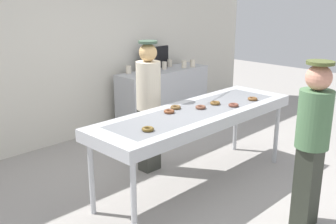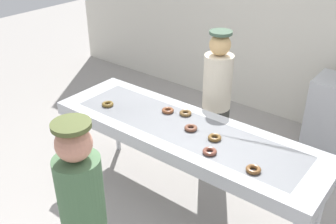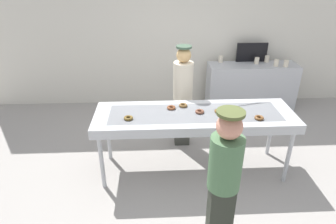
{
  "view_description": "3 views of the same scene",
  "coord_description": "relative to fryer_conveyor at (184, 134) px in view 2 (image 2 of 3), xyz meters",
  "views": [
    {
      "loc": [
        -3.28,
        -2.79,
        2.18
      ],
      "look_at": [
        -0.39,
        0.07,
        0.97
      ],
      "focal_mm": 42.68,
      "sensor_mm": 36.0,
      "label": 1
    },
    {
      "loc": [
        1.76,
        -2.51,
        2.77
      ],
      "look_at": [
        -0.3,
        0.13,
        0.93
      ],
      "focal_mm": 41.61,
      "sensor_mm": 36.0,
      "label": 2
    },
    {
      "loc": [
        -0.53,
        -3.44,
        2.72
      ],
      "look_at": [
        -0.35,
        0.11,
        0.89
      ],
      "focal_mm": 31.41,
      "sensor_mm": 36.0,
      "label": 3
    }
  ],
  "objects": [
    {
      "name": "chocolate_donut_6",
      "position": [
        -0.14,
        0.2,
        0.09
      ],
      "size": [
        0.16,
        0.16,
        0.03
      ],
      "primitive_type": "torus",
      "rotation": [
        0.0,
        0.0,
        2.6
      ],
      "color": "brown",
      "rests_on": "fryer_conveyor"
    },
    {
      "name": "customer_waiting",
      "position": [
        0.1,
        -1.31,
        0.05
      ],
      "size": [
        0.31,
        0.31,
        1.62
      ],
      "rotation": [
        0.0,
        0.0,
        0.05
      ],
      "color": "#2B2F26",
      "rests_on": "ground"
    },
    {
      "name": "worker_baker",
      "position": [
        -0.09,
        0.71,
        0.05
      ],
      "size": [
        0.3,
        0.3,
        1.64
      ],
      "rotation": [
        0.0,
        0.0,
        3.0
      ],
      "color": "#393A34",
      "rests_on": "ground"
    },
    {
      "name": "chocolate_donut_3",
      "position": [
        -0.87,
        -0.13,
        0.09
      ],
      "size": [
        0.13,
        0.13,
        0.03
      ],
      "primitive_type": "torus",
      "rotation": [
        0.0,
        0.0,
        1.64
      ],
      "color": "brown",
      "rests_on": "fryer_conveyor"
    },
    {
      "name": "chocolate_donut_2",
      "position": [
        -0.31,
        0.14,
        0.09
      ],
      "size": [
        0.17,
        0.17,
        0.03
      ],
      "primitive_type": "torus",
      "rotation": [
        0.0,
        0.0,
        0.88
      ],
      "color": "brown",
      "rests_on": "fryer_conveyor"
    },
    {
      "name": "chocolate_donut_1",
      "position": [
        0.8,
        -0.2,
        0.09
      ],
      "size": [
        0.16,
        0.16,
        0.03
      ],
      "primitive_type": "torus",
      "rotation": [
        0.0,
        0.0,
        0.41
      ],
      "color": "brown",
      "rests_on": "fryer_conveyor"
    },
    {
      "name": "chocolate_donut_0",
      "position": [
        0.4,
        -0.21,
        0.09
      ],
      "size": [
        0.16,
        0.16,
        0.03
      ],
      "primitive_type": "torus",
      "rotation": [
        0.0,
        0.0,
        1.05
      ],
      "color": "brown",
      "rests_on": "fryer_conveyor"
    },
    {
      "name": "chocolate_donut_4",
      "position": [
        0.32,
        -0.0,
        0.09
      ],
      "size": [
        0.17,
        0.17,
        0.03
      ],
      "primitive_type": "torus",
      "rotation": [
        0.0,
        0.0,
        2.37
      ],
      "color": "brown",
      "rests_on": "fryer_conveyor"
    },
    {
      "name": "chocolate_donut_5",
      "position": [
        0.07,
        0.01,
        0.09
      ],
      "size": [
        0.17,
        0.17,
        0.03
      ],
      "primitive_type": "torus",
      "rotation": [
        0.0,
        0.0,
        0.76
      ],
      "color": "brown",
      "rests_on": "fryer_conveyor"
    },
    {
      "name": "fryer_conveyor",
      "position": [
        0.0,
        0.0,
        0.0
      ],
      "size": [
        2.66,
        0.81,
        0.92
      ],
      "color": "#B7BABF",
      "rests_on": "ground"
    },
    {
      "name": "ground_plane",
      "position": [
        0.0,
        0.0,
        -0.85
      ],
      "size": [
        16.0,
        16.0,
        0.0
      ],
      "primitive_type": "plane",
      "color": "#9E9993"
    }
  ]
}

